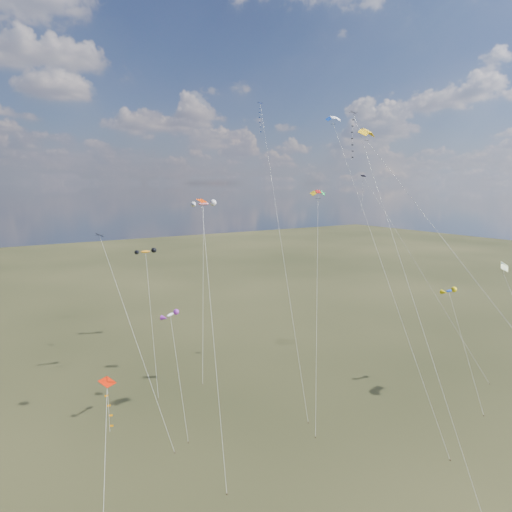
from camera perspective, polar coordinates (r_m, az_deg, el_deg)
ground at (r=52.40m, az=11.66°, el=-23.80°), size 400.00×400.00×0.00m
diamond_black_high at (r=57.01m, az=12.78°, el=12.27°), size 7.20×24.46×36.99m
diamond_navy_tall at (r=74.30m, az=0.93°, el=14.56°), size 9.61×25.11×41.24m
diamond_black_mid at (r=53.92m, az=-16.78°, el=-4.14°), size 4.23×12.38×22.57m
diamond_red_low at (r=37.63m, az=-18.00°, el=-18.27°), size 3.66×7.53×13.86m
diamond_navy_right at (r=74.20m, az=14.01°, el=6.36°), size 8.22×18.97×29.60m
diamond_orange_center at (r=51.40m, az=-6.13°, el=-1.05°), size 6.53×16.90×26.46m
parafoil_yellow at (r=56.78m, az=13.85°, el=14.79°), size 8.03×30.20×35.07m
parafoil_blue_white at (r=67.88m, az=9.76°, el=16.42°), size 6.19×25.76×38.05m
parafoil_striped at (r=67.95m, az=28.65°, el=-0.93°), size 3.31×11.18×18.58m
parafoil_tricolor at (r=63.32m, az=7.78°, el=7.77°), size 11.05×12.95×27.70m
novelty_orange_black at (r=70.84m, az=-13.63°, el=0.46°), size 4.46×12.38×18.59m
novelty_white_purple at (r=56.09m, az=-10.65°, el=-7.29°), size 2.60×8.06×13.08m
novelty_redwhite_stripe at (r=83.49m, az=-6.58°, el=6.44°), size 12.27×20.77×25.35m
novelty_blue_yellow at (r=70.24m, az=23.00°, el=-4.10°), size 6.41×10.00×13.70m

